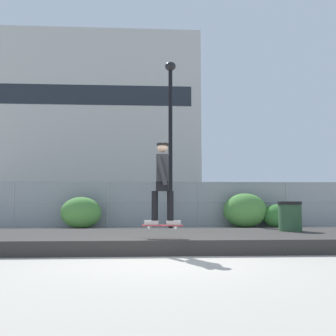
{
  "coord_description": "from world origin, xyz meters",
  "views": [
    {
      "loc": [
        -0.22,
        -6.53,
        1.02
      ],
      "look_at": [
        0.29,
        2.71,
        1.87
      ],
      "focal_mm": 39.47,
      "sensor_mm": 36.0,
      "label": 1
    }
  ],
  "objects_px": {
    "parked_car_near": "(79,206)",
    "parked_car_far": "(336,205)",
    "street_lamp": "(170,123)",
    "shrub_left": "(81,213)",
    "shrub_right": "(278,216)",
    "shrub_center": "(245,210)",
    "skateboard": "(162,226)",
    "parked_car_mid": "(206,205)",
    "skater": "(163,178)",
    "trash_bin": "(290,222)"
  },
  "relations": [
    {
      "from": "parked_car_near",
      "to": "shrub_right",
      "type": "height_order",
      "value": "parked_car_near"
    },
    {
      "from": "shrub_left",
      "to": "shrub_center",
      "type": "distance_m",
      "value": 6.51
    },
    {
      "from": "parked_car_near",
      "to": "shrub_center",
      "type": "distance_m",
      "value": 8.3
    },
    {
      "from": "skateboard",
      "to": "street_lamp",
      "type": "distance_m",
      "value": 8.04
    },
    {
      "from": "parked_car_far",
      "to": "shrub_center",
      "type": "xyz_separation_m",
      "value": [
        -5.79,
        -3.81,
        -0.16
      ]
    },
    {
      "from": "parked_car_near",
      "to": "shrub_right",
      "type": "distance_m",
      "value": 9.53
    },
    {
      "from": "skateboard",
      "to": "parked_car_far",
      "type": "height_order",
      "value": "parked_car_far"
    },
    {
      "from": "skateboard",
      "to": "parked_car_mid",
      "type": "height_order",
      "value": "parked_car_mid"
    },
    {
      "from": "shrub_right",
      "to": "shrub_left",
      "type": "bearing_deg",
      "value": 179.81
    },
    {
      "from": "skater",
      "to": "parked_car_near",
      "type": "relative_size",
      "value": 0.37
    },
    {
      "from": "skateboard",
      "to": "shrub_center",
      "type": "relative_size",
      "value": 0.46
    },
    {
      "from": "skateboard",
      "to": "parked_car_near",
      "type": "bearing_deg",
      "value": 108.14
    },
    {
      "from": "shrub_center",
      "to": "shrub_right",
      "type": "xyz_separation_m",
      "value": [
        1.25,
        -0.23,
        -0.21
      ]
    },
    {
      "from": "parked_car_near",
      "to": "parked_car_mid",
      "type": "xyz_separation_m",
      "value": [
        6.35,
        0.03,
        0.0
      ]
    },
    {
      "from": "skateboard",
      "to": "skater",
      "type": "bearing_deg",
      "value": 75.96
    },
    {
      "from": "parked_car_near",
      "to": "shrub_center",
      "type": "height_order",
      "value": "parked_car_near"
    },
    {
      "from": "street_lamp",
      "to": "parked_car_far",
      "type": "relative_size",
      "value": 1.48
    },
    {
      "from": "skater",
      "to": "shrub_left",
      "type": "height_order",
      "value": "skater"
    },
    {
      "from": "street_lamp",
      "to": "parked_car_near",
      "type": "xyz_separation_m",
      "value": [
        -4.31,
        4.15,
        -3.33
      ]
    },
    {
      "from": "shrub_center",
      "to": "parked_car_near",
      "type": "bearing_deg",
      "value": 152.19
    },
    {
      "from": "shrub_center",
      "to": "shrub_right",
      "type": "height_order",
      "value": "shrub_center"
    },
    {
      "from": "skater",
      "to": "trash_bin",
      "type": "relative_size",
      "value": 1.6
    },
    {
      "from": "skateboard",
      "to": "skater",
      "type": "height_order",
      "value": "skater"
    },
    {
      "from": "parked_car_near",
      "to": "shrub_right",
      "type": "bearing_deg",
      "value": -25.51
    },
    {
      "from": "skateboard",
      "to": "street_lamp",
      "type": "height_order",
      "value": "street_lamp"
    },
    {
      "from": "shrub_right",
      "to": "trash_bin",
      "type": "distance_m",
      "value": 5.72
    },
    {
      "from": "skateboard",
      "to": "street_lamp",
      "type": "bearing_deg",
      "value": 85.21
    },
    {
      "from": "parked_car_mid",
      "to": "parked_car_far",
      "type": "relative_size",
      "value": 1.0
    },
    {
      "from": "street_lamp",
      "to": "shrub_left",
      "type": "relative_size",
      "value": 4.27
    },
    {
      "from": "parked_car_near",
      "to": "parked_car_far",
      "type": "relative_size",
      "value": 0.98
    },
    {
      "from": "shrub_right",
      "to": "skateboard",
      "type": "bearing_deg",
      "value": -124.13
    },
    {
      "from": "street_lamp",
      "to": "skater",
      "type": "bearing_deg",
      "value": -94.79
    },
    {
      "from": "street_lamp",
      "to": "parked_car_mid",
      "type": "xyz_separation_m",
      "value": [
        2.04,
        4.18,
        -3.33
      ]
    },
    {
      "from": "parked_car_mid",
      "to": "shrub_left",
      "type": "xyz_separation_m",
      "value": [
        -5.52,
        -4.11,
        -0.23
      ]
    },
    {
      "from": "shrub_left",
      "to": "trash_bin",
      "type": "xyz_separation_m",
      "value": [
        6.12,
        -5.5,
        -0.09
      ]
    },
    {
      "from": "skateboard",
      "to": "parked_car_far",
      "type": "bearing_deg",
      "value": 50.04
    },
    {
      "from": "shrub_left",
      "to": "shrub_right",
      "type": "relative_size",
      "value": 1.3
    },
    {
      "from": "parked_car_near",
      "to": "trash_bin",
      "type": "xyz_separation_m",
      "value": [
        6.95,
        -9.58,
        -0.32
      ]
    },
    {
      "from": "parked_car_near",
      "to": "street_lamp",
      "type": "bearing_deg",
      "value": -43.93
    },
    {
      "from": "skateboard",
      "to": "parked_car_near",
      "type": "xyz_separation_m",
      "value": [
        -3.7,
        11.31,
        0.29
      ]
    },
    {
      "from": "skateboard",
      "to": "street_lamp",
      "type": "relative_size",
      "value": 0.12
    },
    {
      "from": "skater",
      "to": "parked_car_mid",
      "type": "bearing_deg",
      "value": 76.88
    },
    {
      "from": "skateboard",
      "to": "parked_car_mid",
      "type": "relative_size",
      "value": 0.18
    },
    {
      "from": "parked_car_mid",
      "to": "shrub_right",
      "type": "height_order",
      "value": "parked_car_mid"
    },
    {
      "from": "skater",
      "to": "parked_car_far",
      "type": "distance_m",
      "value": 14.7
    },
    {
      "from": "skater",
      "to": "parked_car_near",
      "type": "bearing_deg",
      "value": 108.14
    },
    {
      "from": "parked_car_near",
      "to": "parked_car_far",
      "type": "height_order",
      "value": "same"
    },
    {
      "from": "street_lamp",
      "to": "shrub_right",
      "type": "xyz_separation_m",
      "value": [
        4.29,
        0.05,
        -3.7
      ]
    },
    {
      "from": "shrub_right",
      "to": "trash_bin",
      "type": "height_order",
      "value": "trash_bin"
    },
    {
      "from": "parked_car_far",
      "to": "shrub_center",
      "type": "height_order",
      "value": "parked_car_far"
    }
  ]
}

